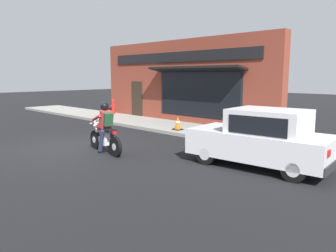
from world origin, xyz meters
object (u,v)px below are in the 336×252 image
Objects in this scene: motorcycle_with_rider at (105,132)px; car_hatchback at (261,139)px; traffic_cone at (178,123)px; fire_hydrant at (113,107)px; trash_bin at (243,125)px.

motorcycle_with_rider reaches higher than car_hatchback.
traffic_cone is at bearing 66.25° from car_hatchback.
motorcycle_with_rider is at bearing -127.43° from fire_hydrant.
traffic_cone is (-0.23, 3.05, -0.20)m from trash_bin.
fire_hydrant reaches higher than traffic_cone.
trash_bin is 1.11× the size of fire_hydrant.
car_hatchback is 3.27m from trash_bin.
car_hatchback is 6.51× the size of traffic_cone.
fire_hydrant is (1.32, 9.82, -0.06)m from trash_bin.
fire_hydrant is at bearing 52.57° from motorcycle_with_rider.
motorcycle_with_rider is 3.36× the size of traffic_cone.
traffic_cone is (4.25, 0.82, -0.25)m from motorcycle_with_rider.
car_hatchback is (1.99, -4.34, 0.09)m from motorcycle_with_rider.
trash_bin is at bearing -26.48° from motorcycle_with_rider.
traffic_cone is at bearing -102.92° from fire_hydrant.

